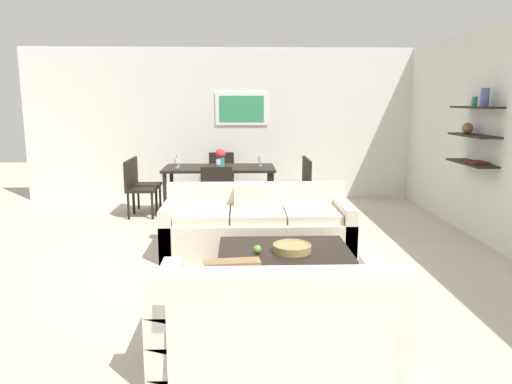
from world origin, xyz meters
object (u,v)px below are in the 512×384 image
at_px(sofa_beige, 257,228).
at_px(centerpiece_vase, 221,157).
at_px(dining_table, 219,172).
at_px(dining_chair_left_far, 141,181).
at_px(wine_glass_foot, 218,163).
at_px(dining_chair_right_near, 301,184).
at_px(dining_chair_foot, 217,192).
at_px(decorative_bowl, 292,248).
at_px(wine_glass_left_near, 177,161).
at_px(coffee_table, 285,270).
at_px(dining_chair_right_far, 298,180).
at_px(wine_glass_left_far, 178,158).
at_px(dining_chair_head, 221,174).
at_px(apple_on_coffee_table, 257,249).
at_px(dining_chair_left_near, 136,185).
at_px(loveseat_white, 275,320).
at_px(wine_glass_right_far, 260,159).

bearing_deg(sofa_beige, centerpiece_vase, 104.09).
xyz_separation_m(dining_table, dining_chair_left_far, (-1.28, 0.19, -0.17)).
bearing_deg(wine_glass_foot, dining_chair_right_near, 7.82).
height_order(dining_chair_foot, centerpiece_vase, centerpiece_vase).
bearing_deg(sofa_beige, decorative_bowl, -76.87).
relative_size(dining_chair_left_far, wine_glass_left_near, 5.80).
xyz_separation_m(coffee_table, dining_chair_right_near, (0.53, 3.02, 0.31)).
xyz_separation_m(dining_chair_right_far, wine_glass_left_far, (-1.93, -0.09, 0.38)).
bearing_deg(sofa_beige, dining_chair_head, 100.45).
bearing_deg(wine_glass_foot, wine_glass_left_near, 158.19).
xyz_separation_m(dining_chair_foot, centerpiece_vase, (0.02, 0.83, 0.41)).
distance_m(dining_chair_head, dining_chair_left_far, 1.43).
height_order(dining_chair_right_near, wine_glass_left_near, wine_glass_left_near).
relative_size(dining_chair_head, centerpiece_vase, 3.02).
bearing_deg(apple_on_coffee_table, dining_chair_right_near, 75.53).
height_order(dining_chair_left_far, wine_glass_left_near, wine_glass_left_near).
xyz_separation_m(sofa_beige, dining_chair_right_far, (0.75, 2.20, 0.21)).
bearing_deg(dining_chair_left_near, sofa_beige, -45.26).
bearing_deg(decorative_bowl, dining_chair_left_far, 121.34).
xyz_separation_m(loveseat_white, dining_table, (-0.56, 4.49, 0.38)).
height_order(coffee_table, wine_glass_left_far, wine_glass_left_far).
xyz_separation_m(wine_glass_left_far, centerpiece_vase, (0.68, -0.11, 0.03)).
distance_m(dining_chair_right_far, dining_chair_foot, 1.64).
height_order(dining_chair_right_far, wine_glass_left_near, wine_glass_left_near).
bearing_deg(loveseat_white, dining_table, 97.06).
relative_size(dining_chair_right_far, wine_glass_left_far, 4.68).
relative_size(loveseat_white, dining_table, 0.95).
xyz_separation_m(coffee_table, dining_chair_left_near, (-2.02, 3.02, 0.31)).
height_order(dining_chair_head, dining_chair_left_far, same).
xyz_separation_m(sofa_beige, decorative_bowl, (0.29, -1.22, 0.13)).
height_order(decorative_bowl, dining_chair_foot, dining_chair_foot).
height_order(dining_chair_left_far, centerpiece_vase, centerpiece_vase).
bearing_deg(dining_chair_right_near, dining_chair_right_far, 90.00).
distance_m(loveseat_white, wine_glass_right_far, 4.64).
xyz_separation_m(dining_chair_right_far, dining_chair_left_far, (-2.55, 0.00, 0.00)).
height_order(sofa_beige, dining_chair_left_near, dining_chair_left_near).
bearing_deg(decorative_bowl, apple_on_coffee_table, -172.79).
xyz_separation_m(dining_chair_left_near, wine_glass_left_near, (0.62, 0.09, 0.35)).
bearing_deg(wine_glass_right_far, dining_chair_right_far, 7.93).
bearing_deg(wine_glass_foot, wine_glass_left_far, 144.10).
bearing_deg(coffee_table, apple_on_coffee_table, -166.82).
bearing_deg(dining_chair_left_near, dining_chair_right_far, 8.58).
xyz_separation_m(dining_table, dining_chair_left_near, (-1.28, -0.19, -0.17)).
xyz_separation_m(apple_on_coffee_table, wine_glass_foot, (-0.48, 2.91, 0.45)).
xyz_separation_m(wine_glass_left_far, wine_glass_foot, (0.65, -0.47, -0.02)).
xyz_separation_m(coffee_table, wine_glass_foot, (-0.74, 2.85, 0.68)).
distance_m(dining_table, centerpiece_vase, 0.24).
height_order(dining_chair_foot, wine_glass_left_far, wine_glass_left_far).
xyz_separation_m(dining_chair_right_far, dining_chair_foot, (-1.28, -1.03, 0.00)).
bearing_deg(wine_glass_left_far, sofa_beige, -60.88).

